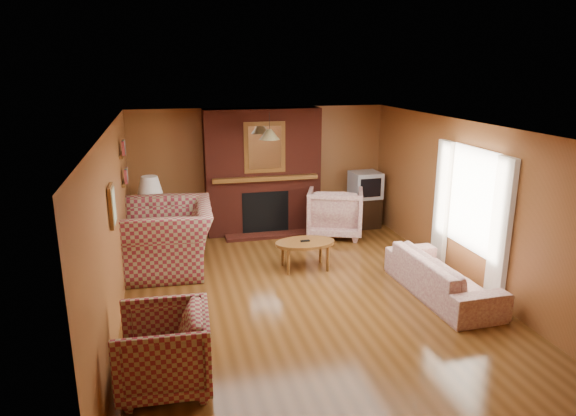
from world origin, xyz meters
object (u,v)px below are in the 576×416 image
object	(u,v)px
plaid_loveseat	(168,237)
coffee_table	(305,245)
floral_sofa	(442,276)
tv_stand	(364,212)
fireplace	(263,172)
floral_armchair	(335,211)
side_table	(153,232)
crt_tv	(365,185)
table_lamp	(150,194)
plaid_armchair	(164,350)

from	to	relation	value
plaid_loveseat	coffee_table	world-z (taller)	plaid_loveseat
floral_sofa	tv_stand	world-z (taller)	tv_stand
fireplace	plaid_loveseat	world-z (taller)	fireplace
floral_armchair	side_table	world-z (taller)	floral_armchair
crt_tv	floral_armchair	bearing A→B (deg)	-153.57
plaid_loveseat	floral_sofa	distance (m)	4.24
fireplace	table_lamp	bearing A→B (deg)	-165.71
floral_armchair	tv_stand	world-z (taller)	floral_armchair
side_table	tv_stand	xyz separation A→B (m)	(4.15, 0.35, -0.00)
plaid_armchair	crt_tv	xyz separation A→B (m)	(4.00, 4.61, 0.45)
fireplace	crt_tv	xyz separation A→B (m)	(2.05, -0.19, -0.31)
floral_armchair	coffee_table	size ratio (longest dim) A/B	1.08
plaid_armchair	table_lamp	bearing A→B (deg)	-175.28
side_table	crt_tv	world-z (taller)	crt_tv
plaid_loveseat	tv_stand	distance (m)	4.13
floral_armchair	coffee_table	distance (m)	1.83
plaid_armchair	side_table	distance (m)	4.27
coffee_table	crt_tv	distance (m)	2.63
table_lamp	crt_tv	size ratio (longest dim) A/B	1.21
plaid_armchair	floral_sofa	size ratio (longest dim) A/B	0.46
plaid_loveseat	table_lamp	size ratio (longest dim) A/B	2.28
floral_armchair	tv_stand	xyz separation A→B (m)	(0.75, 0.38, -0.17)
coffee_table	side_table	xyz separation A→B (m)	(-2.38, 1.55, -0.10)
coffee_table	floral_armchair	bearing A→B (deg)	56.08
floral_armchair	table_lamp	bearing A→B (deg)	20.25
crt_tv	floral_sofa	bearing A→B (deg)	-92.60
coffee_table	side_table	world-z (taller)	side_table
plaid_armchair	coffee_table	world-z (taller)	plaid_armchair
plaid_loveseat	side_table	world-z (taller)	plaid_loveseat
side_table	floral_sofa	bearing A→B (deg)	-36.53
floral_sofa	coffee_table	world-z (taller)	floral_sofa
fireplace	floral_sofa	world-z (taller)	fireplace
tv_stand	table_lamp	bearing A→B (deg)	-176.58
plaid_loveseat	plaid_armchair	size ratio (longest dim) A/B	1.75
table_lamp	floral_armchair	bearing A→B (deg)	-0.50
plaid_loveseat	table_lamp	xyz separation A→B (m)	(-0.25, 0.99, 0.48)
plaid_armchair	crt_tv	bearing A→B (deg)	141.78
floral_armchair	crt_tv	size ratio (longest dim) A/B	1.78
plaid_loveseat	crt_tv	distance (m)	4.14
floral_sofa	plaid_armchair	bearing A→B (deg)	106.84
floral_armchair	plaid_loveseat	bearing A→B (deg)	37.79
table_lamp	tv_stand	xyz separation A→B (m)	(4.15, 0.35, -0.70)
crt_tv	coffee_table	bearing A→B (deg)	-133.15
fireplace	floral_sofa	size ratio (longest dim) A/B	1.18
coffee_table	table_lamp	world-z (taller)	table_lamp
table_lamp	tv_stand	world-z (taller)	table_lamp
floral_sofa	crt_tv	xyz separation A→B (m)	(0.15, 3.31, 0.57)
floral_sofa	side_table	bearing A→B (deg)	51.57
table_lamp	floral_sofa	bearing A→B (deg)	-36.53
plaid_loveseat	side_table	bearing A→B (deg)	-163.27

